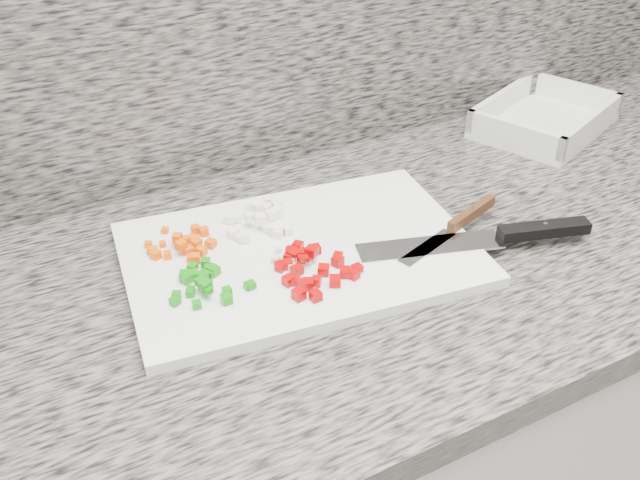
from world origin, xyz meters
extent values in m
cube|color=silver|center=(0.00, 1.44, 0.43)|extent=(3.92, 0.62, 0.86)
cube|color=#635F57|center=(0.00, 1.44, 0.88)|extent=(3.96, 0.64, 0.04)
cube|color=white|center=(-0.08, 1.47, 0.91)|extent=(0.50, 0.37, 0.02)
cube|color=#E75305|center=(-0.19, 1.53, 0.92)|extent=(0.02, 0.02, 0.01)
cube|color=#E75305|center=(-0.26, 1.57, 0.92)|extent=(0.01, 0.01, 0.01)
cube|color=#E75305|center=(-0.18, 1.56, 0.92)|extent=(0.01, 0.01, 0.01)
cube|color=#E75305|center=(-0.22, 1.53, 0.92)|extent=(0.01, 0.01, 0.01)
cube|color=#E75305|center=(-0.24, 1.56, 0.92)|extent=(0.01, 0.01, 0.01)
cube|color=#E75305|center=(-0.23, 1.53, 0.93)|extent=(0.02, 0.02, 0.01)
cube|color=#E75305|center=(-0.20, 1.54, 0.92)|extent=(0.02, 0.02, 0.01)
cube|color=#E75305|center=(-0.22, 1.51, 0.92)|extent=(0.01, 0.01, 0.01)
cube|color=#E75305|center=(-0.22, 1.56, 0.92)|extent=(0.01, 0.01, 0.01)
cube|color=#E75305|center=(-0.22, 1.55, 0.93)|extent=(0.02, 0.02, 0.01)
cube|color=#E75305|center=(-0.20, 1.55, 0.92)|extent=(0.02, 0.02, 0.01)
cube|color=#E75305|center=(-0.22, 1.50, 0.92)|extent=(0.02, 0.02, 0.01)
cube|color=#E75305|center=(-0.26, 1.54, 0.92)|extent=(0.02, 0.02, 0.01)
cube|color=#E75305|center=(-0.23, 1.59, 0.92)|extent=(0.01, 0.01, 0.01)
cube|color=#E75305|center=(-0.26, 1.55, 0.92)|extent=(0.01, 0.01, 0.01)
cube|color=#E75305|center=(-0.26, 1.54, 0.92)|extent=(0.01, 0.01, 0.01)
cube|color=#E75305|center=(-0.21, 1.55, 0.92)|extent=(0.01, 0.01, 0.01)
cube|color=#E75305|center=(-0.19, 1.57, 0.92)|extent=(0.01, 0.01, 0.01)
cube|color=#E75305|center=(-0.20, 1.52, 0.92)|extent=(0.02, 0.02, 0.01)
cube|color=#E75305|center=(-0.20, 1.55, 0.92)|extent=(0.01, 0.01, 0.01)
cube|color=#E75305|center=(-0.25, 1.53, 0.92)|extent=(0.01, 0.01, 0.01)
cube|color=white|center=(-0.14, 1.57, 0.92)|extent=(0.02, 0.02, 0.01)
cube|color=white|center=(-0.10, 1.51, 0.92)|extent=(0.02, 0.02, 0.01)
cube|color=white|center=(-0.08, 1.55, 0.92)|extent=(0.02, 0.02, 0.01)
cube|color=white|center=(-0.14, 1.52, 0.92)|extent=(0.02, 0.02, 0.01)
cube|color=white|center=(-0.15, 1.54, 0.92)|extent=(0.01, 0.01, 0.01)
cube|color=white|center=(-0.15, 1.54, 0.92)|extent=(0.02, 0.02, 0.01)
cube|color=white|center=(-0.10, 1.53, 0.92)|extent=(0.01, 0.01, 0.01)
cube|color=white|center=(-0.07, 1.59, 0.92)|extent=(0.02, 0.02, 0.01)
cube|color=white|center=(-0.13, 1.57, 0.92)|extent=(0.02, 0.02, 0.01)
cube|color=white|center=(-0.08, 1.51, 0.92)|extent=(0.01, 0.01, 0.01)
cube|color=white|center=(-0.08, 1.56, 0.92)|extent=(0.02, 0.02, 0.01)
cube|color=white|center=(-0.07, 1.58, 0.92)|extent=(0.02, 0.02, 0.01)
cube|color=white|center=(-0.09, 1.51, 0.92)|extent=(0.02, 0.02, 0.01)
cube|color=white|center=(-0.12, 1.55, 0.93)|extent=(0.01, 0.01, 0.01)
cube|color=white|center=(-0.11, 1.54, 0.93)|extent=(0.02, 0.02, 0.01)
cube|color=white|center=(-0.08, 1.59, 0.92)|extent=(0.01, 0.01, 0.01)
cube|color=white|center=(-0.07, 1.56, 0.92)|extent=(0.02, 0.02, 0.01)
cube|color=white|center=(-0.07, 1.56, 0.92)|extent=(0.01, 0.01, 0.01)
cube|color=white|center=(-0.08, 1.57, 0.92)|extent=(0.02, 0.02, 0.01)
cube|color=white|center=(-0.10, 1.52, 0.92)|extent=(0.01, 0.01, 0.01)
cube|color=white|center=(-0.10, 1.59, 0.92)|extent=(0.01, 0.01, 0.01)
cube|color=white|center=(-0.10, 1.57, 0.93)|extent=(0.02, 0.02, 0.01)
cube|color=white|center=(-0.08, 1.59, 0.92)|extent=(0.01, 0.01, 0.01)
cube|color=white|center=(-0.15, 1.52, 0.92)|extent=(0.01, 0.01, 0.01)
cube|color=#117D0B|center=(-0.21, 1.49, 0.92)|extent=(0.02, 0.02, 0.01)
cube|color=#117D0B|center=(-0.23, 1.43, 0.93)|extent=(0.02, 0.02, 0.01)
cube|color=#117D0B|center=(-0.26, 1.44, 0.92)|extent=(0.01, 0.01, 0.01)
cube|color=#117D0B|center=(-0.21, 1.47, 0.92)|extent=(0.02, 0.02, 0.01)
cube|color=#117D0B|center=(-0.27, 1.43, 0.92)|extent=(0.01, 0.01, 0.01)
cube|color=#117D0B|center=(-0.22, 1.46, 0.92)|extent=(0.01, 0.01, 0.01)
cube|color=#117D0B|center=(-0.23, 1.47, 0.92)|extent=(0.02, 0.02, 0.01)
cube|color=#117D0B|center=(-0.25, 1.41, 0.92)|extent=(0.01, 0.01, 0.01)
cube|color=#117D0B|center=(-0.24, 1.47, 0.92)|extent=(0.02, 0.02, 0.01)
cube|color=#117D0B|center=(-0.18, 1.42, 0.92)|extent=(0.01, 0.01, 0.01)
cube|color=#117D0B|center=(-0.21, 1.41, 0.92)|extent=(0.01, 0.01, 0.01)
cube|color=#117D0B|center=(-0.18, 1.42, 0.92)|extent=(0.01, 0.01, 0.01)
cube|color=#117D0B|center=(-0.23, 1.42, 0.93)|extent=(0.01, 0.01, 0.01)
cube|color=#117D0B|center=(-0.21, 1.47, 0.92)|extent=(0.02, 0.02, 0.01)
cube|color=#117D0B|center=(-0.24, 1.45, 0.92)|extent=(0.01, 0.01, 0.01)
cube|color=#117D0B|center=(-0.23, 1.49, 0.92)|extent=(0.02, 0.02, 0.01)
cube|color=#117D0B|center=(-0.21, 1.48, 0.92)|extent=(0.01, 0.01, 0.01)
cube|color=#117D0B|center=(-0.25, 1.44, 0.92)|extent=(0.01, 0.01, 0.01)
cube|color=#117D0B|center=(-0.21, 1.42, 0.92)|extent=(0.01, 0.01, 0.01)
cube|color=#117D0B|center=(-0.24, 1.47, 0.92)|extent=(0.02, 0.02, 0.01)
cube|color=#117D0B|center=(-0.23, 1.44, 0.93)|extent=(0.02, 0.02, 0.01)
cube|color=#A70202|center=(-0.06, 1.38, 0.92)|extent=(0.02, 0.02, 0.01)
cube|color=#A70202|center=(-0.11, 1.39, 0.92)|extent=(0.02, 0.02, 0.01)
cube|color=#A70202|center=(-0.10, 1.43, 0.93)|extent=(0.01, 0.01, 0.01)
cube|color=#A70202|center=(-0.13, 1.40, 0.92)|extent=(0.02, 0.02, 0.01)
cube|color=#A70202|center=(-0.09, 1.44, 0.92)|extent=(0.01, 0.01, 0.01)
cube|color=#A70202|center=(-0.09, 1.45, 0.92)|extent=(0.02, 0.02, 0.01)
cube|color=#A70202|center=(-0.05, 1.42, 0.92)|extent=(0.02, 0.02, 0.01)
cube|color=#A70202|center=(-0.05, 1.38, 0.92)|extent=(0.02, 0.02, 0.01)
cube|color=#A70202|center=(-0.10, 1.45, 0.92)|extent=(0.02, 0.02, 0.01)
cube|color=#A70202|center=(-0.10, 1.39, 0.92)|extent=(0.02, 0.02, 0.01)
cube|color=#A70202|center=(-0.04, 1.39, 0.92)|extent=(0.01, 0.01, 0.01)
cube|color=#A70202|center=(-0.11, 1.42, 0.92)|extent=(0.02, 0.02, 0.01)
cube|color=#A70202|center=(-0.11, 1.45, 0.92)|extent=(0.02, 0.02, 0.01)
cube|color=#A70202|center=(-0.10, 1.46, 0.92)|extent=(0.02, 0.02, 0.01)
cube|color=#A70202|center=(-0.09, 1.47, 0.92)|extent=(0.02, 0.02, 0.01)
cube|color=#A70202|center=(-0.12, 1.44, 0.92)|extent=(0.01, 0.01, 0.01)
cube|color=#A70202|center=(-0.08, 1.40, 0.92)|extent=(0.02, 0.02, 0.01)
cube|color=#A70202|center=(-0.09, 1.44, 0.92)|extent=(0.01, 0.01, 0.01)
cube|color=#A70202|center=(-0.09, 1.46, 0.92)|extent=(0.01, 0.01, 0.01)
cube|color=#A70202|center=(-0.13, 1.37, 0.92)|extent=(0.02, 0.02, 0.01)
cube|color=#A70202|center=(-0.12, 1.36, 0.92)|extent=(0.01, 0.01, 0.01)
cube|color=#A70202|center=(-0.08, 1.43, 0.93)|extent=(0.02, 0.02, 0.01)
cube|color=#A70202|center=(-0.10, 1.46, 0.92)|extent=(0.02, 0.02, 0.01)
cube|color=#A70202|center=(-0.13, 1.44, 0.92)|extent=(0.01, 0.01, 0.01)
cube|color=#A70202|center=(-0.12, 1.39, 0.92)|extent=(0.02, 0.02, 0.01)
cube|color=#A70202|center=(-0.08, 1.37, 0.92)|extent=(0.02, 0.02, 0.01)
cube|color=#A70202|center=(-0.06, 1.41, 0.92)|extent=(0.02, 0.02, 0.01)
cube|color=#A70202|center=(-0.12, 1.40, 0.92)|extent=(0.02, 0.02, 0.01)
cube|color=#A70202|center=(-0.07, 1.45, 0.92)|extent=(0.02, 0.02, 0.01)
cube|color=#A70202|center=(-0.13, 1.44, 0.92)|extent=(0.02, 0.02, 0.01)
cube|color=beige|center=(-0.09, 1.45, 0.92)|extent=(0.01, 0.01, 0.01)
cube|color=beige|center=(-0.09, 1.43, 0.92)|extent=(0.01, 0.01, 0.01)
cube|color=beige|center=(-0.11, 1.45, 0.92)|extent=(0.01, 0.01, 0.01)
cube|color=beige|center=(-0.11, 1.43, 0.92)|extent=(0.01, 0.01, 0.01)
cube|color=beige|center=(-0.11, 1.46, 0.92)|extent=(0.01, 0.01, 0.01)
cube|color=beige|center=(-0.10, 1.44, 0.92)|extent=(0.01, 0.01, 0.01)
cube|color=beige|center=(-0.11, 1.47, 0.92)|extent=(0.01, 0.01, 0.01)
cube|color=beige|center=(-0.12, 1.45, 0.92)|extent=(0.01, 0.01, 0.01)
cube|color=silver|center=(0.07, 1.39, 0.92)|extent=(0.20, 0.10, 0.00)
cube|color=black|center=(0.23, 1.34, 0.92)|extent=(0.13, 0.06, 0.02)
cylinder|color=silver|center=(0.23, 1.34, 0.93)|extent=(0.01, 0.01, 0.00)
cube|color=silver|center=(0.07, 1.39, 0.92)|extent=(0.11, 0.05, 0.00)
cube|color=#492912|center=(0.17, 1.42, 0.92)|extent=(0.10, 0.04, 0.02)
cylinder|color=silver|center=(0.17, 1.42, 0.93)|extent=(0.01, 0.01, 0.00)
cube|color=silver|center=(0.49, 1.62, 0.91)|extent=(0.30, 0.26, 0.01)
cube|color=silver|center=(0.46, 1.70, 0.93)|extent=(0.24, 0.10, 0.04)
cube|color=silver|center=(0.53, 1.54, 0.93)|extent=(0.24, 0.10, 0.04)
cube|color=silver|center=(0.61, 1.66, 0.93)|extent=(0.08, 0.17, 0.04)
cube|color=silver|center=(0.38, 1.58, 0.93)|extent=(0.08, 0.17, 0.04)
camera|label=1|loc=(-0.43, 0.76, 1.46)|focal=40.00mm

